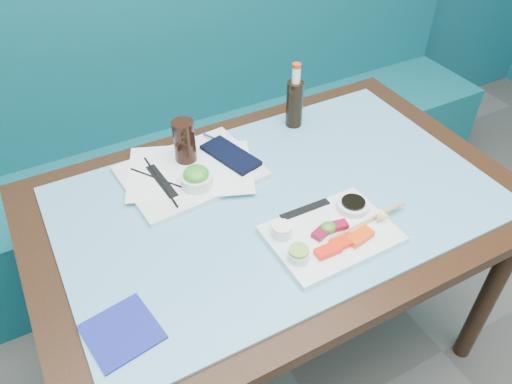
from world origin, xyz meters
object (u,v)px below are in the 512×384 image
booth_bench (181,151)px  sashimi_plate (331,234)px  serving_tray (191,172)px  cola_bottle_body (295,104)px  cola_glass (184,141)px  dining_table (277,221)px  seaweed_bowl (197,180)px  blue_napkin (122,332)px

booth_bench → sashimi_plate: booth_bench is taller
sashimi_plate → serving_tray: bearing=117.2°
serving_tray → cola_bottle_body: size_ratio=2.46×
sashimi_plate → cola_glass: size_ratio=2.38×
dining_table → sashimi_plate: size_ratio=4.29×
sashimi_plate → seaweed_bowl: seaweed_bowl is taller
booth_bench → serving_tray: 0.75m
cola_glass → cola_bottle_body: size_ratio=0.85×
dining_table → blue_napkin: size_ratio=9.42×
booth_bench → blue_napkin: 1.24m
serving_tray → booth_bench: bearing=69.0°
cola_bottle_body → blue_napkin: bearing=-145.6°
dining_table → cola_glass: (-0.17, 0.28, 0.17)m
serving_tray → seaweed_bowl: seaweed_bowl is taller
serving_tray → cola_bottle_body: 0.43m
serving_tray → seaweed_bowl: bearing=-102.5°
dining_table → cola_bottle_body: bearing=51.9°
serving_tray → cola_glass: cola_glass is taller
booth_bench → dining_table: size_ratio=2.14×
dining_table → sashimi_plate: 0.23m
seaweed_bowl → serving_tray: bearing=82.4°
blue_napkin → serving_tray: bearing=51.7°
cola_glass → sashimi_plate: bearing=-65.7°
sashimi_plate → serving_tray: sashimi_plate is taller
booth_bench → cola_bottle_body: bearing=-66.0°
sashimi_plate → cola_bottle_body: (0.19, 0.50, 0.07)m
dining_table → cola_glass: cola_glass is taller
serving_tray → dining_table: bearing=-56.2°
sashimi_plate → serving_tray: 0.47m
serving_tray → seaweed_bowl: size_ratio=4.27×
dining_table → blue_napkin: blue_napkin is taller
cola_glass → cola_bottle_body: bearing=3.9°
seaweed_bowl → sashimi_plate: bearing=-55.7°
seaweed_bowl → blue_napkin: 0.50m
booth_bench → sashimi_plate: 1.11m
serving_tray → cola_bottle_body: bearing=6.3°
booth_bench → cola_glass: 0.75m
booth_bench → seaweed_bowl: bearing=-105.1°
sashimi_plate → cola_bottle_body: bearing=68.0°
dining_table → cola_glass: 0.37m
cola_glass → blue_napkin: cola_glass is taller
sashimi_plate → blue_napkin: size_ratio=2.19×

